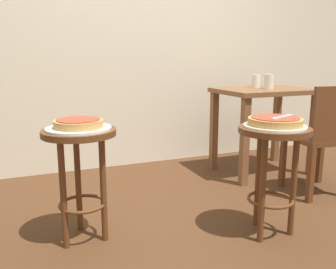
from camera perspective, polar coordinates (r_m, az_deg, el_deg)
name	(u,v)px	position (r m, az deg, el deg)	size (l,w,h in m)	color
ground_plane	(218,232)	(2.33, 7.73, -14.87)	(6.00, 6.00, 0.00)	#4C2D19
back_wall	(132,8)	(3.63, -5.63, 19.07)	(6.00, 0.10, 3.00)	beige
stool_foreground	(273,155)	(2.21, 16.05, -3.02)	(0.41, 0.41, 0.66)	#5B3319
serving_plate_foreground	(275,126)	(2.18, 16.30, 1.27)	(0.35, 0.35, 0.01)	white
pizza_foreground	(275,121)	(2.17, 16.35, 2.01)	(0.31, 0.31, 0.05)	tan
stool_middle	(80,158)	(2.12, -13.51, -3.53)	(0.41, 0.41, 0.66)	#5B3319
serving_plate_middle	(79,128)	(2.08, -13.74, 0.94)	(0.36, 0.36, 0.01)	silver
pizza_middle	(78,123)	(2.08, -13.78, 1.71)	(0.27, 0.27, 0.05)	tan
dining_table	(264,106)	(3.42, 14.68, 4.37)	(0.83, 0.60, 0.77)	brown
cup_near_edge	(269,82)	(3.36, 15.42, 7.94)	(0.08, 0.08, 0.13)	silver
cup_far_edge	(256,81)	(3.53, 13.53, 8.09)	(0.08, 0.08, 0.11)	silver
wooden_chair	(324,136)	(3.00, 23.17, -0.21)	(0.45, 0.45, 0.85)	#5B3319
pizza_server_knife	(282,117)	(2.17, 17.34, 2.66)	(0.22, 0.02, 0.01)	silver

